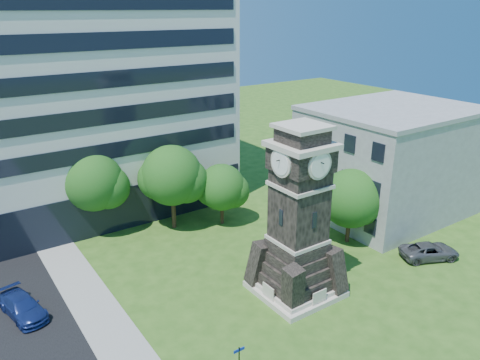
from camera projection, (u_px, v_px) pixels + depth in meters
ground at (280, 320)px, 30.40m from camera, size 160.00×160.00×0.00m
sidewalk at (111, 333)px, 29.22m from camera, size 3.00×70.00×0.06m
clock_tower at (298, 225)px, 31.70m from camera, size 5.40×5.40×12.22m
office_tall at (84, 63)px, 43.73m from camera, size 26.20×15.11×28.60m
office_low at (390, 160)px, 45.37m from camera, size 15.20×12.20×10.40m
car_street_north at (23, 307)px, 30.70m from camera, size 2.75×4.83×1.32m
car_east_lot at (429, 251)px, 37.71m from camera, size 5.16×3.93×1.30m
park_bench at (295, 301)px, 31.62m from camera, size 1.65×0.44×0.85m
tree_nw at (95, 184)px, 40.48m from camera, size 5.66×5.15×7.54m
tree_nc at (173, 177)px, 41.60m from camera, size 5.97×5.43×7.82m
tree_ne at (222, 189)px, 42.90m from camera, size 4.76×4.33×5.80m
tree_east at (351, 200)px, 39.34m from camera, size 5.53×5.03×6.56m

